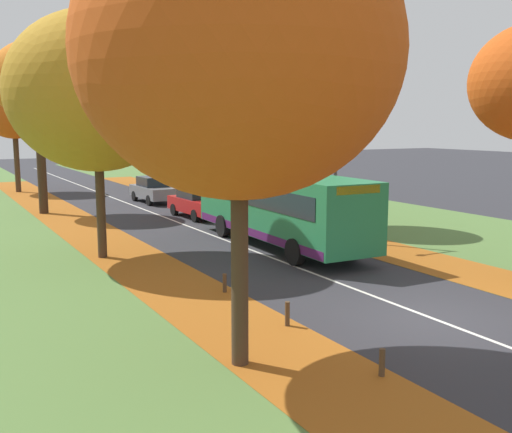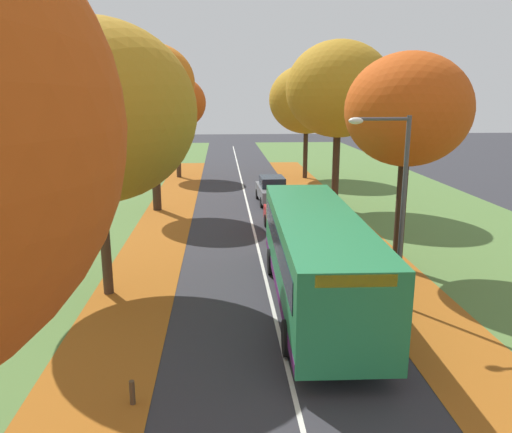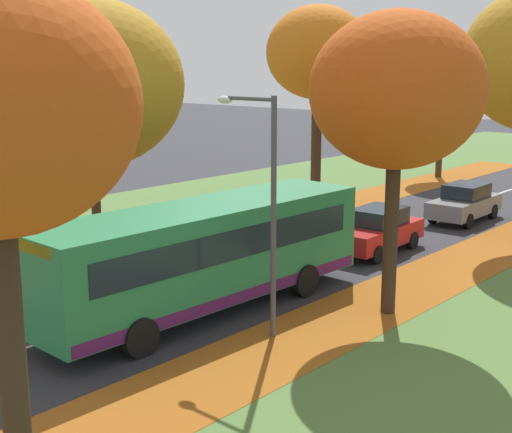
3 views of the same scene
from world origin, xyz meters
TOP-DOWN VIEW (x-y plane):
  - ground_plane at (0.00, 0.00)m, footprint 160.00×160.00m
  - leaf_litter_left at (-4.60, 14.00)m, footprint 2.80×60.00m
  - grass_verge_right at (9.20, 20.00)m, footprint 12.00×90.00m
  - leaf_litter_right at (4.60, 14.00)m, footprint 2.80×60.00m
  - road_centre_line at (0.00, 20.00)m, footprint 0.12×80.00m
  - tree_left_nearest at (-5.66, -0.20)m, footprint 6.33×6.33m
  - tree_left_near at (-5.46, 11.14)m, footprint 6.35×6.35m
  - tree_left_mid at (-5.34, 23.74)m, footprint 4.79×4.79m
  - tree_left_far at (-5.02, 35.62)m, footprint 4.65×4.65m
  - tree_right_near at (5.23, 12.99)m, footprint 4.57×4.57m
  - tree_right_mid at (5.12, 23.53)m, footprint 5.99×5.99m
  - tree_right_far at (5.17, 34.50)m, footprint 5.88×5.88m
  - bollard_nearest at (-3.52, -2.12)m, footprint 0.12×0.12m
  - bollard_second at (-3.56, 1.30)m, footprint 0.12×0.12m
  - bollard_third at (-3.58, 4.72)m, footprint 0.12×0.12m
  - streetlamp_right at (3.67, 9.53)m, footprint 1.89×0.28m
  - bus at (1.38, 9.75)m, footprint 2.88×10.47m
  - car_red_lead at (1.53, 18.27)m, footprint 1.90×4.26m
  - car_grey_following at (1.58, 25.28)m, footprint 1.87×4.25m

SIDE VIEW (x-z plane):
  - ground_plane at x=0.00m, z-range 0.00..0.00m
  - road_centre_line at x=0.00m, z-range 0.00..0.01m
  - grass_verge_right at x=9.20m, z-range 0.00..0.01m
  - leaf_litter_left at x=-4.60m, z-range 0.01..0.01m
  - leaf_litter_right at x=4.60m, z-range 0.01..0.01m
  - bollard_nearest at x=-3.52m, z-range 0.00..0.57m
  - bollard_third at x=-3.58m, z-range 0.00..0.57m
  - bollard_second at x=-3.56m, z-range 0.00..0.62m
  - car_red_lead at x=1.53m, z-range 0.00..1.62m
  - car_grey_following at x=1.58m, z-range 0.00..1.62m
  - bus at x=1.38m, z-range 0.21..3.19m
  - streetlamp_right at x=3.67m, z-range 0.74..6.74m
  - tree_left_far at x=-5.02m, z-range 1.90..9.94m
  - tree_right_near at x=5.23m, z-range 1.97..10.08m
  - tree_left_near at x=-5.46m, z-range 1.60..10.52m
  - tree_right_far at x=5.17m, z-range 1.76..10.60m
  - tree_left_nearest at x=-5.66m, z-range 1.71..10.86m
  - tree_right_mid at x=5.12m, z-range 2.07..11.64m
  - tree_left_mid at x=-5.34m, z-range 2.47..11.84m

